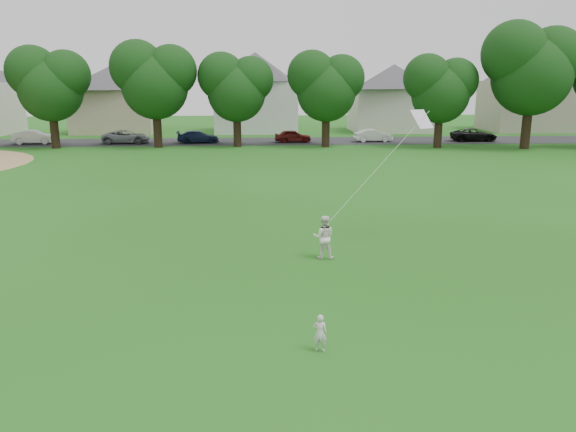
{
  "coord_description": "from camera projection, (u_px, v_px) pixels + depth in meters",
  "views": [
    {
      "loc": [
        -0.05,
        -14.02,
        6.31
      ],
      "look_at": [
        0.86,
        2.0,
        2.3
      ],
      "focal_mm": 35.0,
      "sensor_mm": 36.0,
      "label": 1
    }
  ],
  "objects": [
    {
      "name": "ground",
      "position": [
        260.0,
        317.0,
        15.11
      ],
      "size": [
        160.0,
        160.0,
        0.0
      ],
      "primitive_type": "plane",
      "color": "#1E5613",
      "rests_on": "ground"
    },
    {
      "name": "toddler",
      "position": [
        320.0,
        333.0,
        13.13
      ],
      "size": [
        0.38,
        0.29,
        0.93
      ],
      "primitive_type": "imported",
      "rotation": [
        0.0,
        0.0,
        2.93
      ],
      "color": "silver",
      "rests_on": "ground"
    },
    {
      "name": "older_boy",
      "position": [
        324.0,
        237.0,
        19.83
      ],
      "size": [
        0.83,
        0.69,
        1.56
      ],
      "primitive_type": "imported",
      "rotation": [
        0.0,
        0.0,
        3.01
      ],
      "color": "white",
      "rests_on": "ground"
    },
    {
      "name": "tree_row",
      "position": [
        300.0,
        77.0,
        48.99
      ],
      "size": [
        83.09,
        9.23,
        11.29
      ],
      "color": "black",
      "rests_on": "ground"
    },
    {
      "name": "kite",
      "position": [
        374.0,
        172.0,
        20.32
      ],
      "size": [
        2.45,
        1.41,
        5.62
      ],
      "color": "white",
      "rests_on": "ground"
    },
    {
      "name": "house_row",
      "position": [
        263.0,
        87.0,
        64.29
      ],
      "size": [
        77.2,
        13.66,
        10.54
      ],
      "color": "beige",
      "rests_on": "ground"
    },
    {
      "name": "parked_cars",
      "position": [
        221.0,
        136.0,
        54.48
      ],
      "size": [
        55.33,
        2.29,
        1.29
      ],
      "color": "black",
      "rests_on": "ground"
    },
    {
      "name": "street",
      "position": [
        257.0,
        141.0,
        55.79
      ],
      "size": [
        90.0,
        7.0,
        0.01
      ],
      "primitive_type": "cube",
      "color": "#2D2D30",
      "rests_on": "ground"
    }
  ]
}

